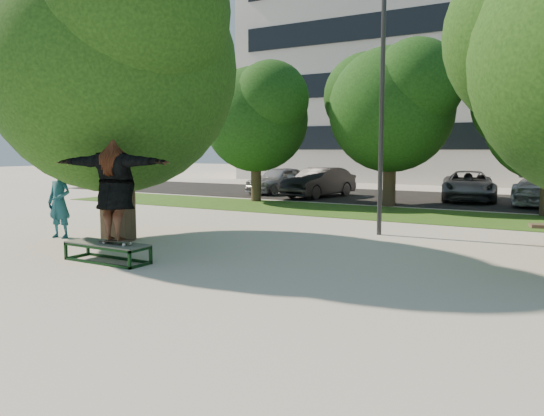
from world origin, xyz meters
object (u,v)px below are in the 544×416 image
Objects in this scene: lamppost at (382,112)px; bystander at (59,202)px; grind_box at (107,252)px; car_silver_a at (279,180)px; car_dark at (319,182)px; tree_left at (113,55)px; car_grey at (468,186)px.

bystander is (-6.71, -4.48, -2.26)m from lamppost.
car_silver_a is at bearing 107.86° from grind_box.
car_dark is at bearing -11.07° from car_silver_a.
bystander reaches higher than car_dark.
lamppost is 13.49m from car_silver_a.
tree_left is 1.16× the size of lamppost.
tree_left reaches higher than lamppost.
grind_box is 3.59m from bystander.
tree_left reaches higher than car_dark.
car_silver_a reaches higher than car_grey.
car_dark is at bearing -175.41° from car_grey.
bystander reaches higher than car_grey.
tree_left is 3.85m from bystander.
car_grey is at bearing 88.65° from lamppost.
lamppost reaches higher than car_silver_a.
car_grey reaches higher than grind_box.
car_dark is at bearing 77.19° from bystander.
grind_box is 0.43× the size of car_dark.
lamppost reaches higher than car_grey.
car_silver_a is at bearing 169.73° from car_dark.
car_dark is at bearing 123.45° from lamppost.
bystander is 13.58m from car_dark.
lamppost is (5.29, 3.91, -1.27)m from tree_left.
car_grey is at bearing 55.81° from bystander.
car_grey is (6.26, 1.81, -0.05)m from car_dark.
bystander is at bearing -73.30° from car_silver_a.
lamppost is at bearing 36.42° from tree_left.
car_silver_a is 0.86× the size of car_grey.
bystander is 0.45× the size of car_silver_a.
tree_left is at bearing -122.09° from car_grey.
car_silver_a is (-8.65, 10.06, -2.47)m from lamppost.
tree_left is at bearing 131.72° from grind_box.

